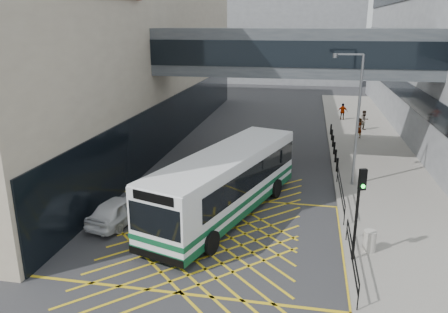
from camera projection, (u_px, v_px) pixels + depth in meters
The scene contains 18 objects.
ground at pixel (207, 236), 19.89m from camera, with size 120.00×120.00×0.00m, color #333335.
building_whsmith at pixel (37, 40), 35.85m from camera, with size 24.17×42.00×16.00m.
building_far at pixel (275, 25), 73.97m from camera, with size 28.00×16.00×18.00m, color gray.
skybridge at pixel (292, 52), 28.43m from camera, with size 20.00×4.10×3.00m.
pavement at pixel (371, 153), 32.32m from camera, with size 6.00×54.00×0.16m, color gray.
box_junction at pixel (207, 236), 19.89m from camera, with size 12.00×9.00×0.01m.
bus at pixel (227, 181), 21.72m from camera, with size 6.11×11.93×3.27m.
car_white at pixel (120, 209), 21.12m from camera, with size 1.72×4.21×1.34m, color white.
car_dark at pixel (248, 156), 29.22m from camera, with size 2.01×5.14×1.61m, color black.
car_silver at pixel (244, 142), 32.94m from camera, with size 1.87×4.44×1.38m, color gray.
traffic_light at pixel (359, 202), 16.79m from camera, with size 0.31×0.47×3.92m.
street_lamp at pixel (355, 113), 24.62m from camera, with size 1.72×0.29×7.57m.
litter_bin at pixel (370, 241), 18.15m from camera, with size 0.52×0.52×0.91m, color #ADA89E.
kerb_railings at pixel (345, 213), 20.19m from camera, with size 0.05×12.54×1.00m.
bollards at pixel (334, 144), 32.66m from camera, with size 0.14×10.14×0.90m.
pedestrian_a at pixel (359, 128), 35.99m from camera, with size 0.68×0.48×1.70m, color gray.
pedestrian_b at pixel (364, 120), 38.79m from camera, with size 0.86×0.50×1.75m, color gray.
pedestrian_c at pixel (343, 112), 43.04m from camera, with size 0.95×0.46×1.61m, color gray.
Camera 1 is at (4.16, -17.49, 9.28)m, focal length 35.00 mm.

